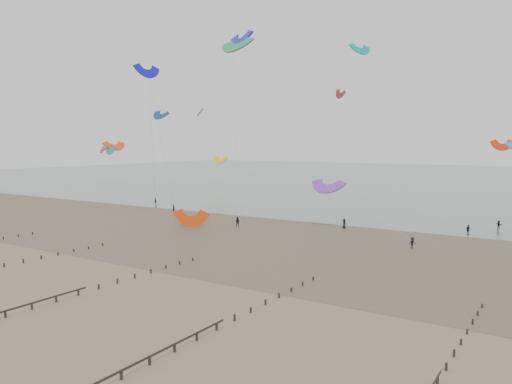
{
  "coord_description": "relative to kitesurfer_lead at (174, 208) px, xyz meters",
  "views": [
    {
      "loc": [
        46.82,
        -38.99,
        15.73
      ],
      "look_at": [
        3.89,
        28.0,
        8.0
      ],
      "focal_mm": 35.0,
      "sensor_mm": 36.0,
      "label": 1
    }
  ],
  "objects": [
    {
      "name": "ground",
      "position": [
        30.58,
        -46.58,
        -0.95
      ],
      "size": [
        500.0,
        500.0,
        0.0
      ],
      "primitive_type": "plane",
      "color": "brown",
      "rests_on": "ground"
    },
    {
      "name": "sea_and_shore",
      "position": [
        26.5,
        -12.18,
        -0.94
      ],
      "size": [
        500.0,
        665.0,
        0.03
      ],
      "color": "#475654",
      "rests_on": "ground"
    },
    {
      "name": "kitesurfer_lead",
      "position": [
        0.0,
        0.0,
        0.0
      ],
      "size": [
        0.74,
        0.53,
        1.89
      ],
      "primitive_type": "imported",
      "rotation": [
        0.0,
        0.0,
        3.03
      ],
      "color": "black",
      "rests_on": "ground"
    },
    {
      "name": "kitesurfers",
      "position": [
        50.54,
        0.12,
        -0.08
      ],
      "size": [
        105.26,
        27.46,
        1.87
      ],
      "color": "black",
      "rests_on": "ground"
    },
    {
      "name": "grounded_kite",
      "position": [
        15.89,
        -12.72,
        -0.95
      ],
      "size": [
        7.28,
        6.3,
        3.44
      ],
      "primitive_type": null,
      "rotation": [
        1.54,
        0.0,
        0.26
      ],
      "color": "#FF4A10",
      "rests_on": "ground"
    },
    {
      "name": "kites_airborne",
      "position": [
        15.96,
        43.5,
        19.19
      ],
      "size": [
        251.65,
        110.09,
        36.91
      ],
      "color": "purple",
      "rests_on": "ground"
    }
  ]
}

